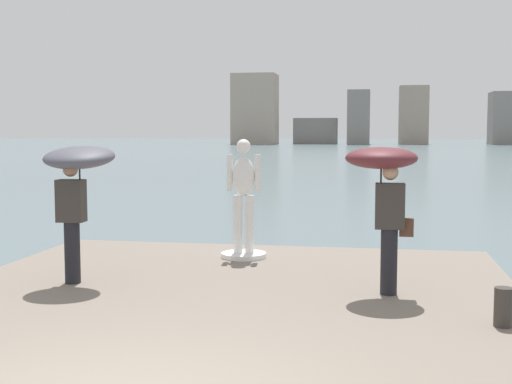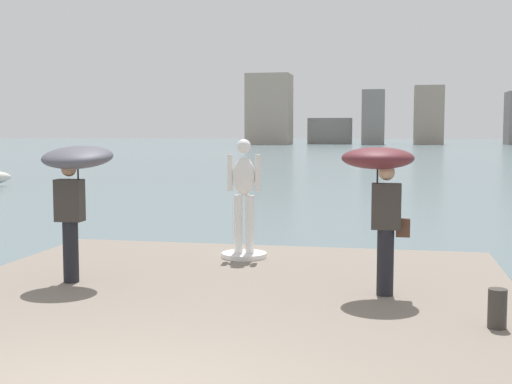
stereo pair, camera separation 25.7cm
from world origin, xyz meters
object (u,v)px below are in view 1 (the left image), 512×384
Objects in this scene: statue_white_figure at (244,206)px; onlooker_left at (77,174)px; onlooker_right at (384,179)px; mooring_bollard at (503,307)px.

onlooker_left is (-1.94, -2.32, 0.67)m from statue_white_figure.
onlooker_right is at bearing -43.98° from statue_white_figure.
mooring_bollard is at bearing -45.33° from onlooker_right.
onlooker_right is 2.28m from mooring_bollard.
onlooker_right is (4.26, 0.08, -0.02)m from onlooker_left.
statue_white_figure is 1.01× the size of onlooker_left.
onlooker_right reaches higher than mooring_bollard.
onlooker_left is 4.26m from onlooker_right.
mooring_bollard is (3.63, -3.56, -0.66)m from statue_white_figure.
onlooker_right is at bearing 134.67° from mooring_bollard.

